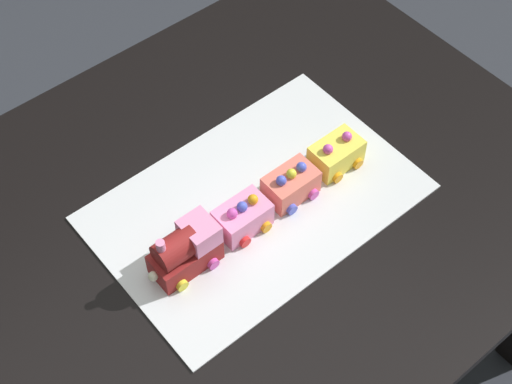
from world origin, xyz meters
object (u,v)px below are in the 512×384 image
at_px(cake_car_hopper_bubblegum, 242,217).
at_px(cake_car_tanker_lemon, 336,154).
at_px(dining_table, 221,249).
at_px(cake_locomotive, 185,250).
at_px(cake_car_flatbed_coral, 291,184).

distance_m(cake_car_hopper_bubblegum, cake_car_tanker_lemon, 0.24).
relative_size(dining_table, cake_car_hopper_bubblegum, 14.00).
bearing_deg(dining_table, cake_locomotive, -157.57).
distance_m(cake_car_hopper_bubblegum, cake_car_flatbed_coral, 0.12).
bearing_deg(cake_car_tanker_lemon, cake_car_flatbed_coral, 180.00).
height_order(cake_locomotive, cake_car_flatbed_coral, cake_locomotive).
bearing_deg(cake_locomotive, cake_car_flatbed_coral, -0.00).
bearing_deg(cake_car_flatbed_coral, cake_car_tanker_lemon, 0.00).
bearing_deg(dining_table, cake_car_tanker_lemon, -9.59).
distance_m(dining_table, cake_car_hopper_bubblegum, 0.15).
distance_m(dining_table, cake_car_flatbed_coral, 0.20).
xyz_separation_m(cake_locomotive, cake_car_hopper_bubblegum, (0.13, -0.00, -0.02)).
height_order(dining_table, cake_car_tanker_lemon, cake_car_tanker_lemon).
xyz_separation_m(cake_locomotive, cake_car_tanker_lemon, (0.36, -0.00, -0.02)).
xyz_separation_m(dining_table, cake_locomotive, (-0.11, -0.04, 0.16)).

